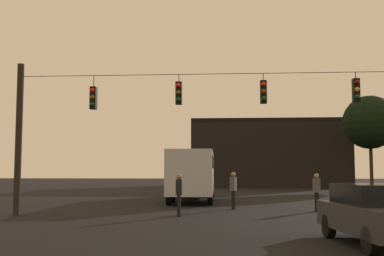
{
  "coord_description": "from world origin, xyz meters",
  "views": [
    {
      "loc": [
        -0.15,
        -5.21,
        1.86
      ],
      "look_at": [
        -1.84,
        20.02,
        4.12
      ],
      "focal_mm": 44.65,
      "sensor_mm": 36.0,
      "label": 1
    }
  ],
  "objects_px": {
    "car_near_right": "(377,213)",
    "pedestrian_crossing_left": "(317,190)",
    "pedestrian_crossing_center": "(179,192)",
    "city_bus": "(193,171)",
    "tree_left_silhouette": "(370,122)",
    "pedestrian_crossing_right": "(233,188)"
  },
  "relations": [
    {
      "from": "car_near_right",
      "to": "city_bus",
      "type": "bearing_deg",
      "value": 107.97
    },
    {
      "from": "pedestrian_crossing_right",
      "to": "tree_left_silhouette",
      "type": "distance_m",
      "value": 28.34
    },
    {
      "from": "pedestrian_crossing_left",
      "to": "pedestrian_crossing_center",
      "type": "distance_m",
      "value": 6.73
    },
    {
      "from": "pedestrian_crossing_left",
      "to": "tree_left_silhouette",
      "type": "distance_m",
      "value": 27.49
    },
    {
      "from": "city_bus",
      "to": "pedestrian_crossing_center",
      "type": "xyz_separation_m",
      "value": [
        0.1,
        -10.68,
        -0.88
      ]
    },
    {
      "from": "city_bus",
      "to": "pedestrian_crossing_center",
      "type": "height_order",
      "value": "city_bus"
    },
    {
      "from": "car_near_right",
      "to": "pedestrian_crossing_right",
      "type": "bearing_deg",
      "value": 107.35
    },
    {
      "from": "city_bus",
      "to": "tree_left_silhouette",
      "type": "height_order",
      "value": "tree_left_silhouette"
    },
    {
      "from": "pedestrian_crossing_right",
      "to": "pedestrian_crossing_center",
      "type": "bearing_deg",
      "value": -121.39
    },
    {
      "from": "pedestrian_crossing_center",
      "to": "city_bus",
      "type": "bearing_deg",
      "value": 90.52
    },
    {
      "from": "city_bus",
      "to": "pedestrian_crossing_center",
      "type": "relative_size",
      "value": 6.35
    },
    {
      "from": "car_near_right",
      "to": "pedestrian_crossing_right",
      "type": "height_order",
      "value": "pedestrian_crossing_right"
    },
    {
      "from": "car_near_right",
      "to": "pedestrian_crossing_left",
      "type": "xyz_separation_m",
      "value": [
        0.41,
        9.99,
        0.19
      ]
    },
    {
      "from": "city_bus",
      "to": "pedestrian_crossing_right",
      "type": "xyz_separation_m",
      "value": [
        2.38,
        -6.94,
        -0.84
      ]
    },
    {
      "from": "pedestrian_crossing_center",
      "to": "tree_left_silhouette",
      "type": "relative_size",
      "value": 0.19
    },
    {
      "from": "pedestrian_crossing_center",
      "to": "tree_left_silhouette",
      "type": "distance_m",
      "value": 32.65
    },
    {
      "from": "car_near_right",
      "to": "pedestrian_crossing_left",
      "type": "bearing_deg",
      "value": 87.67
    },
    {
      "from": "pedestrian_crossing_center",
      "to": "tree_left_silhouette",
      "type": "bearing_deg",
      "value": 59.99
    },
    {
      "from": "pedestrian_crossing_left",
      "to": "tree_left_silhouette",
      "type": "height_order",
      "value": "tree_left_silhouette"
    },
    {
      "from": "car_near_right",
      "to": "pedestrian_crossing_center",
      "type": "distance_m",
      "value": 9.11
    },
    {
      "from": "pedestrian_crossing_right",
      "to": "tree_left_silhouette",
      "type": "height_order",
      "value": "tree_left_silhouette"
    },
    {
      "from": "car_near_right",
      "to": "pedestrian_crossing_center",
      "type": "relative_size",
      "value": 2.57
    }
  ]
}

